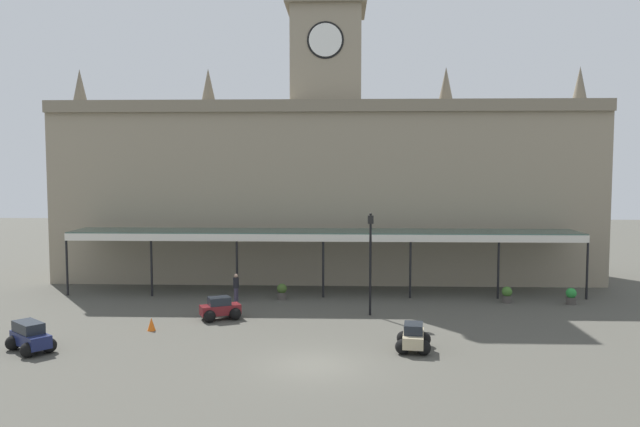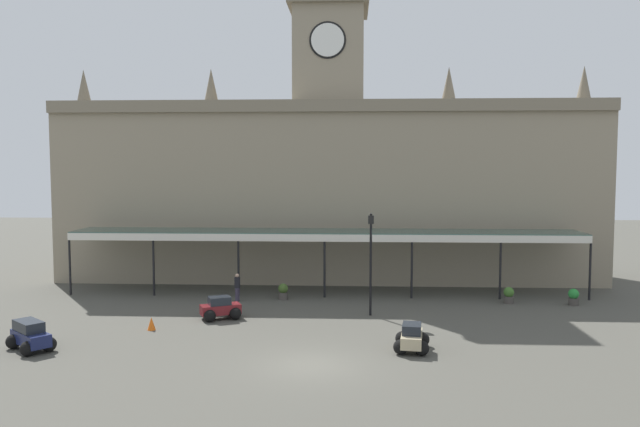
{
  "view_description": "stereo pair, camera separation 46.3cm",
  "coord_description": "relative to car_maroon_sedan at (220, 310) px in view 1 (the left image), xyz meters",
  "views": [
    {
      "loc": [
        1.13,
        -24.38,
        7.99
      ],
      "look_at": [
        0.0,
        7.48,
        5.57
      ],
      "focal_mm": 34.8,
      "sensor_mm": 36.0,
      "label": 1
    },
    {
      "loc": [
        1.59,
        -24.36,
        7.99
      ],
      "look_at": [
        0.0,
        7.48,
        5.57
      ],
      "focal_mm": 34.8,
      "sensor_mm": 36.0,
      "label": 2
    }
  ],
  "objects": [
    {
      "name": "station_building",
      "position": [
        5.23,
        12.72,
        6.27
      ],
      "size": [
        37.49,
        7.09,
        19.88
      ],
      "color": "gray",
      "rests_on": "ground"
    },
    {
      "name": "traffic_cone",
      "position": [
        -2.92,
        -2.34,
        -0.19
      ],
      "size": [
        0.4,
        0.4,
        0.63
      ],
      "primitive_type": "cone",
      "color": "orange",
      "rests_on": "ground"
    },
    {
      "name": "planter_forecourt_centre",
      "position": [
        16.07,
        4.54,
        -0.01
      ],
      "size": [
        0.6,
        0.6,
        0.96
      ],
      "color": "#47423D",
      "rests_on": "ground"
    },
    {
      "name": "entrance_canopy",
      "position": [
        5.23,
        6.94,
        3.3
      ],
      "size": [
        31.92,
        3.26,
        3.95
      ],
      "color": "#38564C",
      "rests_on": "ground"
    },
    {
      "name": "car_beige_sedan",
      "position": [
        9.49,
        -5.11,
        0.0
      ],
      "size": [
        1.7,
        2.15,
        1.19
      ],
      "color": "tan",
      "rests_on": "ground"
    },
    {
      "name": "car_maroon_sedan",
      "position": [
        0.0,
        0.0,
        0.0
      ],
      "size": [
        2.24,
        2.01,
        1.19
      ],
      "color": "maroon",
      "rests_on": "ground"
    },
    {
      "name": "planter_by_canopy",
      "position": [
        2.76,
        4.97,
        -0.01
      ],
      "size": [
        0.6,
        0.6,
        0.96
      ],
      "color": "#47423D",
      "rests_on": "ground"
    },
    {
      "name": "pedestrian_crossing_forecourt",
      "position": [
        0.11,
        4.26,
        0.41
      ],
      "size": [
        0.34,
        0.38,
        1.67
      ],
      "color": "#3F384C",
      "rests_on": "ground"
    },
    {
      "name": "ground_plane",
      "position": [
        5.23,
        -7.35,
        -0.5
      ],
      "size": [
        140.0,
        140.0,
        0.0
      ],
      "primitive_type": "plane",
      "color": "#4B4A42"
    },
    {
      "name": "car_navy_estate",
      "position": [
        -7.12,
        -5.87,
        0.06
      ],
      "size": [
        2.4,
        2.33,
        1.27
      ],
      "color": "#19214C",
      "rests_on": "ground"
    },
    {
      "name": "victorian_lamppost",
      "position": [
        7.89,
        1.22,
        2.88
      ],
      "size": [
        0.3,
        0.3,
        5.52
      ],
      "color": "black",
      "rests_on": "ground"
    },
    {
      "name": "planter_near_kerb",
      "position": [
        19.68,
        4.24,
        -0.01
      ],
      "size": [
        0.6,
        0.6,
        0.96
      ],
      "color": "#47423D",
      "rests_on": "ground"
    }
  ]
}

